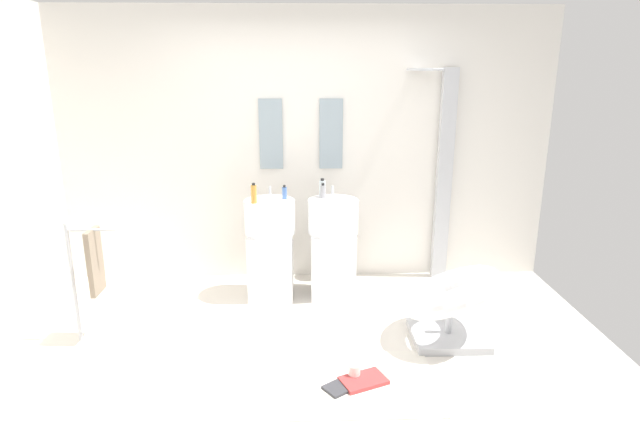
% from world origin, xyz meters
% --- Properties ---
extents(ground_plane, '(4.80, 3.60, 0.04)m').
position_xyz_m(ground_plane, '(0.00, 0.00, -0.02)').
color(ground_plane, silver).
extents(rear_partition, '(4.80, 0.10, 2.60)m').
position_xyz_m(rear_partition, '(0.00, 1.65, 1.30)').
color(rear_partition, silver).
rests_on(rear_partition, ground_plane).
extents(pedestal_sink_left, '(0.45, 0.45, 1.01)m').
position_xyz_m(pedestal_sink_left, '(-0.28, 1.12, 0.48)').
color(pedestal_sink_left, white).
rests_on(pedestal_sink_left, ground_plane).
extents(pedestal_sink_right, '(0.45, 0.45, 1.01)m').
position_xyz_m(pedestal_sink_right, '(0.28, 1.12, 0.48)').
color(pedestal_sink_right, white).
rests_on(pedestal_sink_right, ground_plane).
extents(vanity_mirror_left, '(0.22, 0.03, 0.66)m').
position_xyz_m(vanity_mirror_left, '(-0.28, 1.58, 1.44)').
color(vanity_mirror_left, '#8C9EA8').
extents(vanity_mirror_right, '(0.22, 0.03, 0.66)m').
position_xyz_m(vanity_mirror_right, '(0.28, 1.58, 1.44)').
color(vanity_mirror_right, '#8C9EA8').
extents(shower_column, '(0.49, 0.24, 2.05)m').
position_xyz_m(shower_column, '(1.36, 1.53, 1.08)').
color(shower_column, '#B7BABF').
rests_on(shower_column, ground_plane).
extents(lounge_chair, '(1.08, 1.08, 0.65)m').
position_xyz_m(lounge_chair, '(1.14, 0.25, 0.35)').
color(lounge_chair, '#B7BABF').
rests_on(lounge_chair, ground_plane).
extents(towel_rack, '(0.37, 0.22, 0.95)m').
position_xyz_m(towel_rack, '(-1.57, 0.32, 0.63)').
color(towel_rack, '#B7BABF').
rests_on(towel_rack, ground_plane).
extents(area_rug, '(0.97, 0.77, 0.01)m').
position_xyz_m(area_rug, '(0.42, -0.31, 0.01)').
color(area_rug, white).
rests_on(area_rug, ground_plane).
extents(magazine_charcoal, '(0.33, 0.29, 0.02)m').
position_xyz_m(magazine_charcoal, '(0.29, -0.35, 0.02)').
color(magazine_charcoal, '#38383D').
rests_on(magazine_charcoal, area_rug).
extents(magazine_red, '(0.35, 0.29, 0.03)m').
position_xyz_m(magazine_red, '(0.42, -0.32, 0.02)').
color(magazine_red, '#B73838').
rests_on(magazine_red, area_rug).
extents(coffee_mug, '(0.08, 0.08, 0.10)m').
position_xyz_m(coffee_mug, '(0.36, -0.26, 0.06)').
color(coffee_mug, white).
rests_on(coffee_mug, area_rug).
extents(soap_bottle_amber, '(0.05, 0.05, 0.18)m').
position_xyz_m(soap_bottle_amber, '(-0.41, 1.03, 0.99)').
color(soap_bottle_amber, '#C68C38').
rests_on(soap_bottle_amber, pedestal_sink_left).
extents(soap_bottle_grey, '(0.05, 0.05, 0.14)m').
position_xyz_m(soap_bottle_grey, '(0.20, 1.20, 0.97)').
color(soap_bottle_grey, '#99999E').
rests_on(soap_bottle_grey, pedestal_sink_right).
extents(soap_bottle_blue, '(0.04, 0.04, 0.13)m').
position_xyz_m(soap_bottle_blue, '(-0.15, 1.18, 0.97)').
color(soap_bottle_blue, '#4C72B7').
rests_on(soap_bottle_blue, pedestal_sink_left).
extents(soap_bottle_clear, '(0.06, 0.06, 0.17)m').
position_xyz_m(soap_bottle_clear, '(0.19, 1.25, 0.99)').
color(soap_bottle_clear, silver).
rests_on(soap_bottle_clear, pedestal_sink_right).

